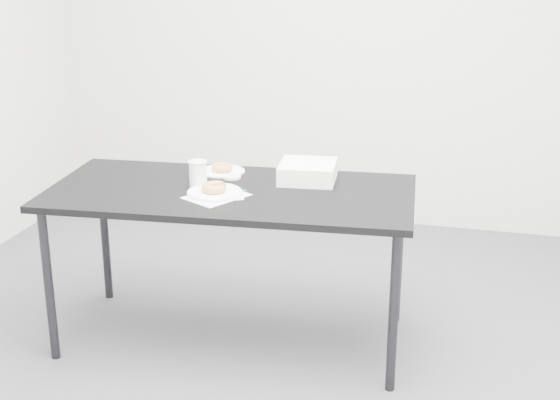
% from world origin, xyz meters
% --- Properties ---
extents(floor, '(4.00, 4.00, 0.00)m').
position_xyz_m(floor, '(0.00, 0.00, 0.00)').
color(floor, '#48484D').
rests_on(floor, ground).
extents(wall_back, '(4.00, 0.02, 2.70)m').
position_xyz_m(wall_back, '(0.00, 2.00, 1.35)').
color(wall_back, silver).
rests_on(wall_back, floor).
extents(table, '(1.78, 0.94, 0.79)m').
position_xyz_m(table, '(-0.13, 0.11, 0.73)').
color(table, black).
rests_on(table, floor).
extents(scorecard, '(0.31, 0.33, 0.00)m').
position_xyz_m(scorecard, '(-0.16, -0.01, 0.79)').
color(scorecard, silver).
rests_on(scorecard, table).
extents(logo_patch, '(0.06, 0.06, 0.00)m').
position_xyz_m(logo_patch, '(-0.08, 0.09, 0.79)').
color(logo_patch, green).
rests_on(logo_patch, scorecard).
extents(pen, '(0.12, 0.04, 0.01)m').
position_xyz_m(pen, '(-0.10, 0.08, 0.79)').
color(pen, '#0C8E63').
rests_on(pen, scorecard).
extents(napkin, '(0.24, 0.24, 0.00)m').
position_xyz_m(napkin, '(-0.14, 0.01, 0.79)').
color(napkin, silver).
rests_on(napkin, table).
extents(plate_near, '(0.26, 0.26, 0.01)m').
position_xyz_m(plate_near, '(-0.18, 0.03, 0.79)').
color(plate_near, white).
rests_on(plate_near, napkin).
extents(donut_near, '(0.15, 0.15, 0.04)m').
position_xyz_m(donut_near, '(-0.18, 0.03, 0.82)').
color(donut_near, '#BD773C').
rests_on(donut_near, plate_near).
extents(plate_far, '(0.23, 0.23, 0.01)m').
position_xyz_m(plate_far, '(-0.26, 0.37, 0.79)').
color(plate_far, white).
rests_on(plate_far, table).
extents(donut_far, '(0.14, 0.14, 0.04)m').
position_xyz_m(donut_far, '(-0.26, 0.37, 0.81)').
color(donut_far, '#BD773C').
rests_on(donut_far, plate_far).
extents(coffee_cup, '(0.08, 0.08, 0.13)m').
position_xyz_m(coffee_cup, '(-0.29, 0.12, 0.85)').
color(coffee_cup, silver).
rests_on(coffee_cup, table).
extents(cup_lid, '(0.09, 0.09, 0.01)m').
position_xyz_m(cup_lid, '(-0.18, 0.28, 0.79)').
color(cup_lid, silver).
rests_on(cup_lid, table).
extents(bakery_box, '(0.29, 0.29, 0.09)m').
position_xyz_m(bakery_box, '(0.19, 0.34, 0.83)').
color(bakery_box, white).
rests_on(bakery_box, table).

